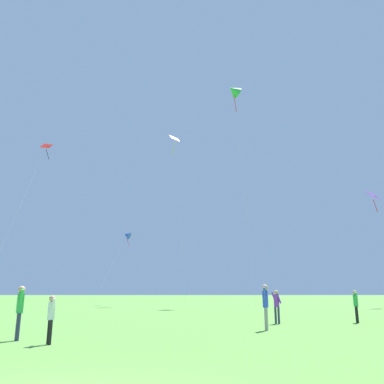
{
  "coord_description": "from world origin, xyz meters",
  "views": [
    {
      "loc": [
        1.78,
        -5.5,
        1.46
      ],
      "look_at": [
        1.83,
        39.45,
        12.81
      ],
      "focal_mm": 37.16,
      "sensor_mm": 36.0,
      "label": 1
    }
  ],
  "objects_px": {
    "kite_pink_low": "(174,147)",
    "person_child_small": "(50,315)",
    "person_near_tree": "(19,307)",
    "kite_green_small": "(233,91)",
    "person_in_blue_jacket": "(355,303)",
    "person_in_red_shirt": "(276,303)",
    "person_with_spool": "(265,303)",
    "kite_blue_delta": "(126,235)",
    "kite_red_high": "(43,155)",
    "kite_purple_streamer": "(374,199)"
  },
  "relations": [
    {
      "from": "kite_blue_delta",
      "to": "person_with_spool",
      "type": "height_order",
      "value": "kite_blue_delta"
    },
    {
      "from": "kite_red_high",
      "to": "kite_green_small",
      "type": "relative_size",
      "value": 0.57
    },
    {
      "from": "kite_pink_low",
      "to": "kite_green_small",
      "type": "xyz_separation_m",
      "value": [
        7.68,
        -2.84,
        6.62
      ]
    },
    {
      "from": "kite_pink_low",
      "to": "person_in_red_shirt",
      "type": "height_order",
      "value": "kite_pink_low"
    },
    {
      "from": "person_child_small",
      "to": "person_in_red_shirt",
      "type": "xyz_separation_m",
      "value": [
        8.14,
        7.59,
        0.11
      ]
    },
    {
      "from": "kite_purple_streamer",
      "to": "person_child_small",
      "type": "distance_m",
      "value": 39.71
    },
    {
      "from": "kite_green_small",
      "to": "person_near_tree",
      "type": "height_order",
      "value": "kite_green_small"
    },
    {
      "from": "kite_purple_streamer",
      "to": "person_near_tree",
      "type": "bearing_deg",
      "value": -131.03
    },
    {
      "from": "kite_purple_streamer",
      "to": "person_with_spool",
      "type": "xyz_separation_m",
      "value": [
        -16.88,
        -25.65,
        -10.2
      ]
    },
    {
      "from": "kite_red_high",
      "to": "kite_purple_streamer",
      "type": "xyz_separation_m",
      "value": [
        34.26,
        5.56,
        -3.11
      ]
    },
    {
      "from": "kite_purple_streamer",
      "to": "person_child_small",
      "type": "bearing_deg",
      "value": -128.6
    },
    {
      "from": "person_child_small",
      "to": "person_near_tree",
      "type": "bearing_deg",
      "value": 144.26
    },
    {
      "from": "kite_pink_low",
      "to": "kite_red_high",
      "type": "bearing_deg",
      "value": -133.34
    },
    {
      "from": "person_in_blue_jacket",
      "to": "kite_blue_delta",
      "type": "bearing_deg",
      "value": 119.13
    },
    {
      "from": "kite_green_small",
      "to": "person_in_red_shirt",
      "type": "bearing_deg",
      "value": -92.9
    },
    {
      "from": "kite_pink_low",
      "to": "kite_blue_delta",
      "type": "relative_size",
      "value": 2.45
    },
    {
      "from": "person_child_small",
      "to": "person_near_tree",
      "type": "distance_m",
      "value": 1.64
    },
    {
      "from": "kite_pink_low",
      "to": "person_child_small",
      "type": "relative_size",
      "value": 16.02
    },
    {
      "from": "kite_red_high",
      "to": "person_in_blue_jacket",
      "type": "xyz_separation_m",
      "value": [
        22.54,
        -16.12,
        -13.43
      ]
    },
    {
      "from": "person_in_red_shirt",
      "to": "person_in_blue_jacket",
      "type": "relative_size",
      "value": 1.01
    },
    {
      "from": "kite_red_high",
      "to": "kite_purple_streamer",
      "type": "height_order",
      "value": "kite_red_high"
    },
    {
      "from": "kite_green_small",
      "to": "person_near_tree",
      "type": "relative_size",
      "value": 16.78
    },
    {
      "from": "kite_blue_delta",
      "to": "person_in_red_shirt",
      "type": "bearing_deg",
      "value": -67.75
    },
    {
      "from": "kite_blue_delta",
      "to": "person_in_blue_jacket",
      "type": "xyz_separation_m",
      "value": [
        16.24,
        -29.15,
        -7.44
      ]
    },
    {
      "from": "person_in_red_shirt",
      "to": "person_in_blue_jacket",
      "type": "distance_m",
      "value": 4.1
    },
    {
      "from": "person_near_tree",
      "to": "person_child_small",
      "type": "bearing_deg",
      "value": -35.74
    },
    {
      "from": "kite_blue_delta",
      "to": "person_in_red_shirt",
      "type": "xyz_separation_m",
      "value": [
        12.2,
        -29.82,
        -7.44
      ]
    },
    {
      "from": "kite_pink_low",
      "to": "person_near_tree",
      "type": "distance_m",
      "value": 41.17
    },
    {
      "from": "kite_pink_low",
      "to": "person_with_spool",
      "type": "relative_size",
      "value": 12.45
    },
    {
      "from": "person_in_red_shirt",
      "to": "person_near_tree",
      "type": "relative_size",
      "value": 0.94
    },
    {
      "from": "kite_red_high",
      "to": "person_in_red_shirt",
      "type": "distance_m",
      "value": 28.37
    },
    {
      "from": "kite_green_small",
      "to": "person_in_blue_jacket",
      "type": "distance_m",
      "value": 36.85
    },
    {
      "from": "person_in_red_shirt",
      "to": "person_with_spool",
      "type": "height_order",
      "value": "person_with_spool"
    },
    {
      "from": "person_in_red_shirt",
      "to": "person_in_blue_jacket",
      "type": "xyz_separation_m",
      "value": [
        4.05,
        0.67,
        -0.0
      ]
    },
    {
      "from": "person_with_spool",
      "to": "person_near_tree",
      "type": "height_order",
      "value": "person_with_spool"
    },
    {
      "from": "kite_green_small",
      "to": "person_near_tree",
      "type": "bearing_deg",
      "value": -107.91
    },
    {
      "from": "kite_pink_low",
      "to": "kite_purple_streamer",
      "type": "bearing_deg",
      "value": -18.41
    },
    {
      "from": "kite_pink_low",
      "to": "person_child_small",
      "type": "bearing_deg",
      "value": -92.8
    },
    {
      "from": "person_in_red_shirt",
      "to": "person_with_spool",
      "type": "bearing_deg",
      "value": -108.68
    },
    {
      "from": "kite_green_small",
      "to": "person_in_blue_jacket",
      "type": "bearing_deg",
      "value": -84.15
    },
    {
      "from": "person_child_small",
      "to": "person_with_spool",
      "type": "distance_m",
      "value": 8.23
    },
    {
      "from": "kite_red_high",
      "to": "person_with_spool",
      "type": "distance_m",
      "value": 29.72
    },
    {
      "from": "kite_pink_low",
      "to": "person_in_red_shirt",
      "type": "relative_size",
      "value": 14.09
    },
    {
      "from": "kite_pink_low",
      "to": "person_near_tree",
      "type": "relative_size",
      "value": 13.25
    },
    {
      "from": "kite_purple_streamer",
      "to": "person_child_small",
      "type": "height_order",
      "value": "kite_purple_streamer"
    },
    {
      "from": "kite_red_high",
      "to": "person_with_spool",
      "type": "relative_size",
      "value": 9.07
    },
    {
      "from": "person_in_blue_jacket",
      "to": "person_near_tree",
      "type": "bearing_deg",
      "value": -151.59
    },
    {
      "from": "kite_pink_low",
      "to": "person_in_blue_jacket",
      "type": "xyz_separation_m",
      "value": [
        10.36,
        -29.03,
        -19.16
      ]
    },
    {
      "from": "kite_green_small",
      "to": "person_child_small",
      "type": "relative_size",
      "value": 20.29
    },
    {
      "from": "kite_green_small",
      "to": "person_with_spool",
      "type": "bearing_deg",
      "value": -94.69
    }
  ]
}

